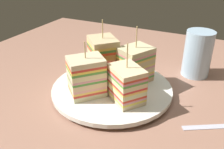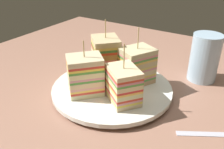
% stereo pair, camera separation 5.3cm
% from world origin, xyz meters
% --- Properties ---
extents(ground_plane, '(0.99, 0.97, 0.02)m').
position_xyz_m(ground_plane, '(0.00, 0.00, -0.01)').
color(ground_plane, '#9C6E5A').
extents(plate, '(0.27, 0.27, 0.02)m').
position_xyz_m(plate, '(0.00, 0.00, 0.01)').
color(plate, white).
rests_on(plate, ground_plane).
extents(sandwich_wedge_0, '(0.08, 0.09, 0.13)m').
position_xyz_m(sandwich_wedge_0, '(0.03, 0.05, 0.06)').
color(sandwich_wedge_0, '#E0B382').
rests_on(sandwich_wedge_0, plate).
extents(sandwich_wedge_1, '(0.09, 0.09, 0.14)m').
position_xyz_m(sandwich_wedge_1, '(-0.04, 0.04, 0.06)').
color(sandwich_wedge_1, '#E9BC8D').
rests_on(sandwich_wedge_1, plate).
extents(sandwich_wedge_2, '(0.09, 0.09, 0.12)m').
position_xyz_m(sandwich_wedge_2, '(-0.03, -0.05, 0.06)').
color(sandwich_wedge_2, beige).
rests_on(sandwich_wedge_2, plate).
extents(sandwich_wedge_3, '(0.09, 0.08, 0.12)m').
position_xyz_m(sandwich_wedge_3, '(0.05, -0.03, 0.05)').
color(sandwich_wedge_3, beige).
rests_on(sandwich_wedge_3, plate).
extents(chip_pile, '(0.07, 0.07, 0.04)m').
position_xyz_m(chip_pile, '(0.00, 0.01, 0.03)').
color(chip_pile, '#EEC274').
rests_on(chip_pile, plate).
extents(drinking_glass, '(0.07, 0.07, 0.12)m').
position_xyz_m(drinking_glass, '(0.15, 0.17, 0.05)').
color(drinking_glass, '#AED0E9').
rests_on(drinking_glass, ground_plane).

